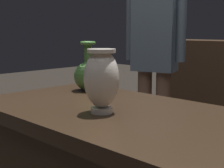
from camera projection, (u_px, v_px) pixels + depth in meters
vase_centerpiece at (102, 79)px, 1.15m from camera, size 0.12×0.12×0.23m
vase_tall_behind at (88, 74)px, 1.60m from camera, size 0.14×0.14×0.24m
visitor_near_left at (155, 51)px, 2.51m from camera, size 0.45×0.26×1.58m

